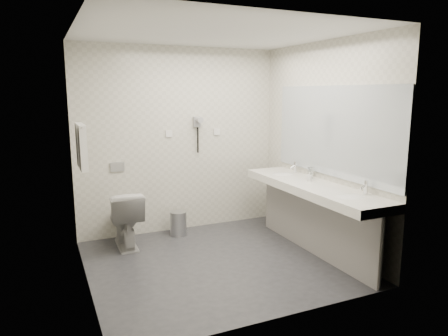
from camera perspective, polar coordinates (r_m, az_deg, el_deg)
name	(u,v)px	position (r m, az deg, el deg)	size (l,w,h in m)	color
floor	(217,262)	(4.81, -0.92, -12.82)	(2.80, 2.80, 0.00)	#29292E
ceiling	(217,33)	(4.47, -1.02, 18.14)	(2.80, 2.80, 0.00)	silver
wall_back	(179,141)	(5.68, -6.16, 3.79)	(2.80, 2.80, 0.00)	beige
wall_front	(281,175)	(3.33, 7.88, -0.91)	(2.80, 2.80, 0.00)	beige
wall_left	(81,162)	(4.13, -19.11, 0.79)	(2.60, 2.60, 0.00)	beige
wall_right	(323,146)	(5.18, 13.43, 2.93)	(2.60, 2.60, 0.00)	beige
vanity_counter	(312,188)	(4.94, 12.09, -2.69)	(0.55, 2.20, 0.10)	silver
vanity_panel	(313,222)	(5.06, 12.13, -7.35)	(0.03, 2.15, 0.75)	gray
vanity_post_near	(380,252)	(4.34, 20.72, -10.84)	(0.06, 0.06, 0.75)	silver
vanity_post_far	(270,201)	(5.91, 6.40, -4.60)	(0.06, 0.06, 0.75)	silver
mirror	(333,131)	(4.99, 14.79, 4.91)	(0.02, 2.20, 1.05)	#B2BCC6
basin_near	(351,198)	(4.44, 17.06, -3.93)	(0.40, 0.31, 0.05)	silver
basin_far	(283,175)	(5.46, 8.08, -0.94)	(0.40, 0.31, 0.05)	silver
faucet_near	(366,187)	(4.55, 18.97, -2.53)	(0.04, 0.04, 0.15)	silver
faucet_far	(295,167)	(5.54, 9.81, 0.13)	(0.04, 0.04, 0.15)	silver
soap_bottle_a	(309,176)	(5.06, 11.66, -1.13)	(0.05, 0.05, 0.11)	white
glass_left	(311,174)	(5.20, 11.85, -0.80)	(0.06, 0.06, 0.12)	silver
glass_right	(310,172)	(5.32, 11.80, -0.54)	(0.06, 0.06, 0.12)	silver
toilet	(125,218)	(5.31, -13.50, -6.77)	(0.40, 0.70, 0.71)	silver
flush_plate	(117,167)	(5.51, -14.48, 0.15)	(0.18, 0.02, 0.12)	#B2B5BA
pedal_bin	(178,224)	(5.64, -6.32, -7.67)	(0.22, 0.22, 0.31)	#B2B5BA
bin_lid	(178,212)	(5.59, -6.35, -6.07)	(0.22, 0.22, 0.01)	#B2B5BA
towel_rail	(79,126)	(4.65, -19.35, 5.52)	(0.02, 0.02, 0.62)	silver
towel_near	(83,148)	(4.53, -18.90, 2.63)	(0.07, 0.24, 0.48)	white
towel_far	(80,145)	(4.81, -19.22, 3.03)	(0.07, 0.24, 0.48)	white
dryer_cradle	(197,122)	(5.71, -3.71, 6.38)	(0.10, 0.04, 0.14)	gray
dryer_barrel	(199,120)	(5.64, -3.47, 6.64)	(0.08, 0.08, 0.14)	gray
dryer_cord	(198,140)	(5.72, -3.63, 3.87)	(0.02, 0.02, 0.35)	black
switch_plate_a	(169,134)	(5.61, -7.60, 4.70)	(0.09, 0.02, 0.09)	silver
switch_plate_b	(217,132)	(5.85, -1.00, 5.02)	(0.09, 0.02, 0.09)	silver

